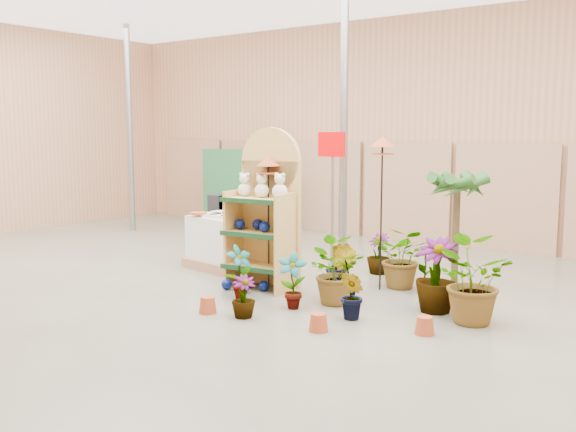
{
  "coord_description": "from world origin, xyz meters",
  "views": [
    {
      "loc": [
        5.73,
        -5.87,
        2.22
      ],
      "look_at": [
        0.3,
        1.5,
        1.0
      ],
      "focal_mm": 40.0,
      "sensor_mm": 36.0,
      "label": 1
    }
  ],
  "objects_px": {
    "pallet_stack": "(228,241)",
    "potted_plant_2": "(332,272)",
    "display_shelf": "(267,214)",
    "bird_table_front": "(268,165)"
  },
  "relations": [
    {
      "from": "display_shelf",
      "to": "pallet_stack",
      "type": "distance_m",
      "value": 1.54
    },
    {
      "from": "pallet_stack",
      "to": "potted_plant_2",
      "type": "height_order",
      "value": "pallet_stack"
    },
    {
      "from": "pallet_stack",
      "to": "potted_plant_2",
      "type": "bearing_deg",
      "value": -10.81
    },
    {
      "from": "display_shelf",
      "to": "potted_plant_2",
      "type": "relative_size",
      "value": 2.68
    },
    {
      "from": "display_shelf",
      "to": "bird_table_front",
      "type": "distance_m",
      "value": 0.7
    },
    {
      "from": "bird_table_front",
      "to": "potted_plant_2",
      "type": "distance_m",
      "value": 1.81
    },
    {
      "from": "display_shelf",
      "to": "bird_table_front",
      "type": "height_order",
      "value": "display_shelf"
    },
    {
      "from": "bird_table_front",
      "to": "display_shelf",
      "type": "bearing_deg",
      "value": 151.48
    },
    {
      "from": "display_shelf",
      "to": "pallet_stack",
      "type": "height_order",
      "value": "display_shelf"
    },
    {
      "from": "pallet_stack",
      "to": "potted_plant_2",
      "type": "relative_size",
      "value": 1.56
    }
  ]
}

